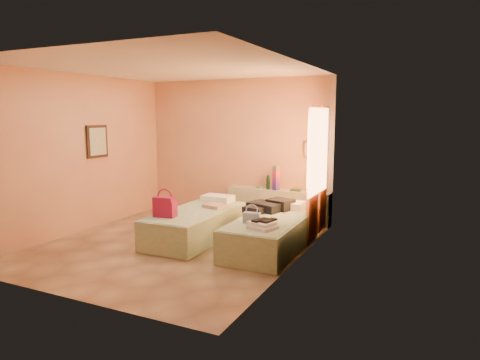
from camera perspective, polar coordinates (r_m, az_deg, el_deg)
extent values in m
plane|color=tan|center=(7.10, -8.51, -8.52)|extent=(4.50, 4.50, 0.00)
cube|color=tan|center=(8.76, -0.46, 4.19)|extent=(4.00, 0.02, 2.80)
cube|color=tan|center=(8.11, -20.57, 3.27)|extent=(0.02, 4.50, 2.80)
cube|color=tan|center=(5.93, 7.43, 1.95)|extent=(0.02, 4.50, 2.80)
cube|color=silver|center=(6.82, -9.06, 14.58)|extent=(4.00, 4.50, 0.02)
cube|color=#F8D49A|center=(7.12, 10.43, 3.81)|extent=(0.02, 1.10, 1.40)
cube|color=orange|center=(7.02, 9.72, 0.89)|extent=(0.05, 0.55, 2.20)
cube|color=orange|center=(7.60, 10.96, 1.44)|extent=(0.05, 0.45, 2.20)
cube|color=black|center=(8.36, -18.52, 4.90)|extent=(0.04, 0.50, 0.60)
cube|color=#CA8C43|center=(8.17, 9.29, 4.10)|extent=(0.25, 0.04, 0.30)
cube|color=#AFBB99|center=(8.40, 5.10, -3.46)|extent=(2.05, 0.30, 0.65)
cube|color=#A7C19B|center=(7.29, -5.98, -5.97)|extent=(0.93, 2.01, 0.50)
cube|color=#A7C19B|center=(6.72, 4.10, -7.20)|extent=(0.93, 2.01, 0.50)
cylinder|color=#143925|center=(8.33, 3.76, -0.34)|extent=(0.10, 0.10, 0.27)
cube|color=#981242|center=(8.25, 4.84, 0.27)|extent=(0.14, 0.14, 0.47)
cylinder|color=#529767|center=(8.46, 2.64, -0.98)|extent=(0.17, 0.17, 0.03)
cube|color=#224026|center=(8.21, 7.43, -1.35)|extent=(0.19, 0.15, 0.03)
cube|color=silver|center=(8.00, 10.45, -0.82)|extent=(0.25, 0.25, 0.27)
cube|color=#981242|center=(6.82, -9.97, -3.53)|extent=(0.36, 0.24, 0.32)
cube|color=tan|center=(7.40, -3.38, -3.47)|extent=(0.39, 0.33, 0.06)
cube|color=black|center=(7.15, 3.79, -3.44)|extent=(0.70, 0.70, 0.18)
cube|color=#3D6094|center=(6.33, 1.57, -5.08)|extent=(0.27, 0.15, 0.16)
cube|color=white|center=(6.04, 3.02, -6.08)|extent=(0.43, 0.40, 0.10)
cube|color=black|center=(6.07, 3.27, -5.39)|extent=(0.28, 0.32, 0.03)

